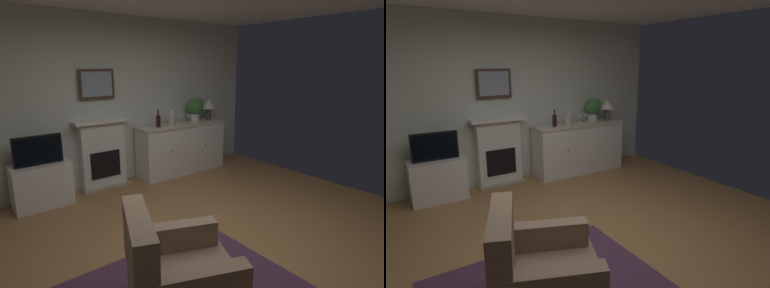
{
  "view_description": "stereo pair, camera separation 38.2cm",
  "coord_description": "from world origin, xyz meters",
  "views": [
    {
      "loc": [
        -2.11,
        -2.25,
        1.93
      ],
      "look_at": [
        0.2,
        0.65,
        1.0
      ],
      "focal_mm": 30.01,
      "sensor_mm": 36.0,
      "label": 1
    },
    {
      "loc": [
        -1.8,
        -2.47,
        1.93
      ],
      "look_at": [
        0.2,
        0.65,
        1.0
      ],
      "focal_mm": 30.01,
      "sensor_mm": 36.0,
      "label": 2
    }
  ],
  "objects": [
    {
      "name": "wine_glass_right",
      "position": [
        1.39,
        2.26,
        1.01
      ],
      "size": [
        0.07,
        0.07,
        0.16
      ],
      "color": "silver",
      "rests_on": "sideboard_cabinet"
    },
    {
      "name": "wall_rear",
      "position": [
        0.0,
        2.58,
        1.34
      ],
      "size": [
        5.79,
        0.06,
        2.67
      ],
      "primitive_type": "cube",
      "color": "silver",
      "rests_on": "ground_plane"
    },
    {
      "name": "wine_bottle",
      "position": [
        0.76,
        2.26,
        1.0
      ],
      "size": [
        0.08,
        0.08,
        0.29
      ],
      "color": "#331419",
      "rests_on": "sideboard_cabinet"
    },
    {
      "name": "ground_plane",
      "position": [
        0.0,
        0.0,
        -0.05
      ],
      "size": [
        5.79,
        5.22,
        0.1
      ],
      "primitive_type": "cube",
      "color": "#9E7042",
      "rests_on": "ground"
    },
    {
      "name": "wine_glass_center",
      "position": [
        1.28,
        2.3,
        1.01
      ],
      "size": [
        0.07,
        0.07,
        0.16
      ],
      "color": "silver",
      "rests_on": "sideboard_cabinet"
    },
    {
      "name": "tv_set",
      "position": [
        -1.15,
        2.27,
        0.81
      ],
      "size": [
        0.62,
        0.07,
        0.4
      ],
      "color": "black",
      "rests_on": "tv_cabinet"
    },
    {
      "name": "tv_cabinet",
      "position": [
        -1.15,
        2.29,
        0.3
      ],
      "size": [
        0.75,
        0.42,
        0.61
      ],
      "color": "white",
      "rests_on": "ground_plane"
    },
    {
      "name": "wine_glass_left",
      "position": [
        1.17,
        2.3,
        1.01
      ],
      "size": [
        0.07,
        0.07,
        0.16
      ],
      "color": "silver",
      "rests_on": "sideboard_cabinet"
    },
    {
      "name": "armchair",
      "position": [
        -0.91,
        -0.55,
        0.38
      ],
      "size": [
        1.04,
        1.01,
        0.92
      ],
      "color": "#8C7259",
      "rests_on": "ground_plane"
    },
    {
      "name": "vase_decorative",
      "position": [
        1.0,
        2.23,
        1.03
      ],
      "size": [
        0.11,
        0.11,
        0.28
      ],
      "color": "beige",
      "rests_on": "sideboard_cabinet"
    },
    {
      "name": "framed_picture",
      "position": [
        -0.18,
        2.5,
        1.63
      ],
      "size": [
        0.55,
        0.04,
        0.45
      ],
      "color": "#473323"
    },
    {
      "name": "potted_plant_small",
      "position": [
        1.59,
        2.32,
        1.15
      ],
      "size": [
        0.3,
        0.3,
        0.43
      ],
      "color": "beige",
      "rests_on": "sideboard_cabinet"
    },
    {
      "name": "fireplace_unit",
      "position": [
        -0.18,
        2.45,
        0.55
      ],
      "size": [
        0.87,
        0.3,
        1.1
      ],
      "color": "white",
      "rests_on": "ground_plane"
    },
    {
      "name": "table_lamp",
      "position": [
        1.88,
        2.28,
        1.17
      ],
      "size": [
        0.26,
        0.26,
        0.4
      ],
      "color": "#4C4742",
      "rests_on": "sideboard_cabinet"
    },
    {
      "name": "sideboard_cabinet",
      "position": [
        1.25,
        2.28,
        0.45
      ],
      "size": [
        1.69,
        0.49,
        0.89
      ],
      "color": "white",
      "rests_on": "ground_plane"
    }
  ]
}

